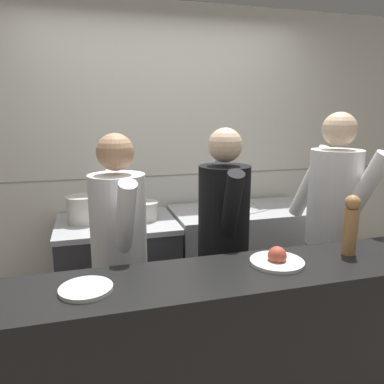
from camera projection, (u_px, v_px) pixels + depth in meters
wall_back_tiled at (163, 158)px, 3.32m from camera, size 8.00×0.06×2.60m
oven_range at (119, 273)px, 3.00m from camera, size 0.91×0.71×0.87m
prep_counter at (244, 258)px, 3.29m from camera, size 1.23×0.65×0.89m
pass_counter at (267, 358)px, 1.90m from camera, size 2.82×0.45×0.97m
stock_pot at (83, 209)px, 2.86m from camera, size 0.25×0.25×0.21m
sauce_pot at (143, 210)px, 2.95m from camera, size 0.24×0.24×0.14m
mixing_bowl_steel at (244, 204)px, 3.21m from camera, size 0.30×0.30×0.08m
chefs_knife at (248, 213)px, 3.03m from camera, size 0.35×0.16×0.02m
plated_dish_main at (86, 289)px, 1.56m from camera, size 0.22×0.22×0.02m
plated_dish_appetiser at (277, 260)px, 1.84m from camera, size 0.26×0.26×0.09m
pepper_mill at (351, 224)px, 1.93m from camera, size 0.08×0.08×0.32m
chef_head_cook at (120, 254)px, 2.20m from camera, size 0.36×0.70×1.59m
chef_sous at (223, 239)px, 2.42m from camera, size 0.38×0.71×1.61m
chef_line at (332, 223)px, 2.60m from camera, size 0.44×0.74×1.71m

